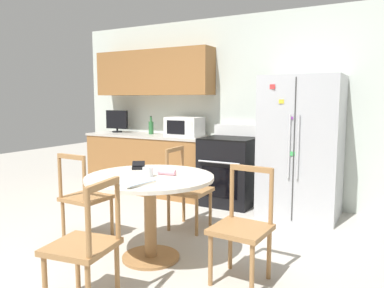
{
  "coord_description": "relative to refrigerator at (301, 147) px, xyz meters",
  "views": [
    {
      "loc": [
        2.12,
        -2.41,
        1.44
      ],
      "look_at": [
        0.17,
        1.15,
        0.95
      ],
      "focal_mm": 35.0,
      "sensor_mm": 36.0,
      "label": 1
    }
  ],
  "objects": [
    {
      "name": "ground_plane",
      "position": [
        -1.11,
        -2.21,
        -0.86
      ],
      "size": [
        14.0,
        14.0,
        0.0
      ],
      "primitive_type": "plane",
      "color": "#B2ADA3"
    },
    {
      "name": "back_wall",
      "position": [
        -1.42,
        0.38,
        0.58
      ],
      "size": [
        5.2,
        0.44,
        2.6
      ],
      "color": "silver",
      "rests_on": "ground_plane"
    },
    {
      "name": "kitchen_counter",
      "position": [
        -2.33,
        0.08,
        -0.41
      ],
      "size": [
        1.99,
        0.64,
        0.9
      ],
      "color": "#936033",
      "rests_on": "ground_plane"
    },
    {
      "name": "refrigerator",
      "position": [
        0.0,
        0.0,
        0.0
      ],
      "size": [
        0.92,
        0.76,
        1.72
      ],
      "color": "#B2B5BA",
      "rests_on": "ground_plane"
    },
    {
      "name": "oven_range",
      "position": [
        -0.97,
        0.05,
        -0.39
      ],
      "size": [
        0.7,
        0.68,
        1.08
      ],
      "color": "black",
      "rests_on": "ground_plane"
    },
    {
      "name": "microwave",
      "position": [
        -1.7,
        0.1,
        0.18
      ],
      "size": [
        0.51,
        0.35,
        0.28
      ],
      "color": "white",
      "rests_on": "kitchen_counter"
    },
    {
      "name": "countertop_tv",
      "position": [
        -2.99,
        0.13,
        0.23
      ],
      "size": [
        0.42,
        0.16,
        0.36
      ],
      "color": "black",
      "rests_on": "kitchen_counter"
    },
    {
      "name": "counter_bottle",
      "position": [
        -2.31,
        0.12,
        0.15
      ],
      "size": [
        0.08,
        0.08,
        0.28
      ],
      "color": "#2D6B38",
      "rests_on": "kitchen_counter"
    },
    {
      "name": "dining_table",
      "position": [
        -0.88,
        -1.95,
        -0.25
      ],
      "size": [
        1.14,
        1.14,
        0.76
      ],
      "color": "beige",
      "rests_on": "ground_plane"
    },
    {
      "name": "dining_chair_far",
      "position": [
        -0.99,
        -1.08,
        -0.42
      ],
      "size": [
        0.43,
        0.43,
        0.9
      ],
      "rotation": [
        0.0,
        0.0,
        4.74
      ],
      "color": "#9E7042",
      "rests_on": "ground_plane"
    },
    {
      "name": "dining_chair_near",
      "position": [
        -0.82,
        -2.82,
        -0.42
      ],
      "size": [
        0.48,
        0.48,
        0.9
      ],
      "rotation": [
        0.0,
        0.0,
        1.72
      ],
      "color": "#9E7042",
      "rests_on": "ground_plane"
    },
    {
      "name": "dining_chair_right",
      "position": [
        -0.01,
        -1.95,
        -0.42
      ],
      "size": [
        0.44,
        0.44,
        0.9
      ],
      "rotation": [
        0.0,
        0.0,
        3.08
      ],
      "color": "#9E7042",
      "rests_on": "ground_plane"
    },
    {
      "name": "dining_chair_left",
      "position": [
        -1.75,
        -1.87,
        -0.42
      ],
      "size": [
        0.43,
        0.43,
        0.9
      ],
      "rotation": [
        0.0,
        0.0,
        6.25
      ],
      "color": "#9E7042",
      "rests_on": "ground_plane"
    },
    {
      "name": "candle_glass",
      "position": [
        -0.88,
        -1.99,
        -0.06
      ],
      "size": [
        0.09,
        0.09,
        0.08
      ],
      "color": "silver",
      "rests_on": "dining_table"
    },
    {
      "name": "folded_napkin",
      "position": [
        -0.77,
        -1.85,
        -0.07
      ],
      "size": [
        0.17,
        0.08,
        0.05
      ],
      "color": "pink",
      "rests_on": "dining_table"
    },
    {
      "name": "wallet",
      "position": [
        -1.17,
        -1.73,
        -0.07
      ],
      "size": [
        0.17,
        0.17,
        0.07
      ],
      "color": "black",
      "rests_on": "dining_table"
    },
    {
      "name": "mail_stack",
      "position": [
        -0.81,
        -2.28,
        -0.08
      ],
      "size": [
        0.29,
        0.35,
        0.02
      ],
      "color": "white",
      "rests_on": "dining_table"
    }
  ]
}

